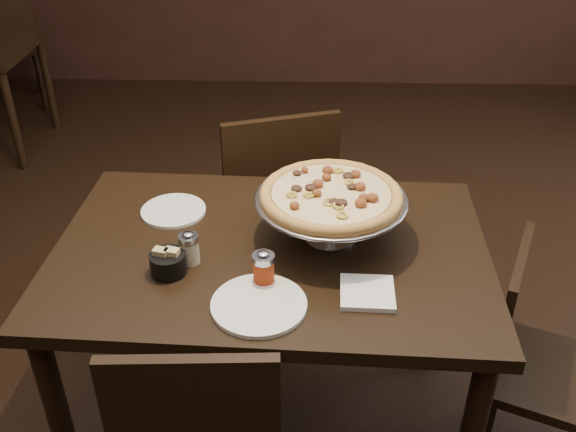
{
  "coord_description": "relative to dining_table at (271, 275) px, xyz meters",
  "views": [
    {
      "loc": [
        0.09,
        -1.66,
        1.92
      ],
      "look_at": [
        0.03,
        -0.03,
        0.89
      ],
      "focal_mm": 40.0,
      "sensor_mm": 36.0,
      "label": 1
    }
  ],
  "objects": [
    {
      "name": "room",
      "position": [
        0.08,
        0.11,
        0.7
      ],
      "size": [
        6.04,
        7.04,
        2.84
      ],
      "color": "black",
      "rests_on": "ground"
    },
    {
      "name": "dining_table",
      "position": [
        0.0,
        0.0,
        0.0
      ],
      "size": [
        1.33,
        0.91,
        0.81
      ],
      "rotation": [
        0.0,
        0.0,
        -0.04
      ],
      "color": "black",
      "rests_on": "ground"
    },
    {
      "name": "pizza_stand",
      "position": [
        0.18,
        0.05,
        0.26
      ],
      "size": [
        0.45,
        0.45,
        0.19
      ],
      "color": "#B4B3BB",
      "rests_on": "dining_table"
    },
    {
      "name": "parmesan_shaker",
      "position": [
        -0.23,
        -0.09,
        0.16
      ],
      "size": [
        0.06,
        0.06,
        0.1
      ],
      "color": "beige",
      "rests_on": "dining_table"
    },
    {
      "name": "pepper_flake_shaker",
      "position": [
        -0.01,
        -0.18,
        0.16
      ],
      "size": [
        0.06,
        0.06,
        0.11
      ],
      "color": "maroon",
      "rests_on": "dining_table"
    },
    {
      "name": "packet_caddy",
      "position": [
        -0.28,
        -0.14,
        0.14
      ],
      "size": [
        0.1,
        0.1,
        0.08
      ],
      "rotation": [
        0.0,
        0.0,
        -0.24
      ],
      "color": "black",
      "rests_on": "dining_table"
    },
    {
      "name": "napkin_stack",
      "position": [
        0.27,
        -0.22,
        0.11
      ],
      "size": [
        0.15,
        0.15,
        0.02
      ],
      "primitive_type": "cube",
      "rotation": [
        0.0,
        0.0,
        -0.03
      ],
      "color": "white",
      "rests_on": "dining_table"
    },
    {
      "name": "plate_left",
      "position": [
        -0.33,
        0.19,
        0.11
      ],
      "size": [
        0.21,
        0.21,
        0.01
      ],
      "primitive_type": "cylinder",
      "color": "white",
      "rests_on": "dining_table"
    },
    {
      "name": "plate_near",
      "position": [
        -0.02,
        -0.28,
        0.11
      ],
      "size": [
        0.26,
        0.26,
        0.01
      ],
      "primitive_type": "cylinder",
      "color": "white",
      "rests_on": "dining_table"
    },
    {
      "name": "serving_spatula",
      "position": [
        0.26,
        -0.05,
        0.25
      ],
      "size": [
        0.16,
        0.16,
        0.02
      ],
      "rotation": [
        0.0,
        0.0,
        -0.36
      ],
      "color": "#B4B3BB",
      "rests_on": "pizza_stand"
    },
    {
      "name": "chair_far",
      "position": [
        -0.03,
        0.71,
        -0.17
      ],
      "size": [
        0.57,
        0.57,
        0.97
      ],
      "rotation": [
        0.0,
        0.0,
        3.46
      ],
      "color": "black",
      "rests_on": "ground"
    },
    {
      "name": "chair_side",
      "position": [
        0.84,
        -0.07,
        -0.26
      ],
      "size": [
        0.5,
        0.5,
        0.82
      ],
      "rotation": [
        0.0,
        0.0,
        1.17
      ],
      "color": "black",
      "rests_on": "ground"
    },
    {
      "name": "bg_chair_far",
      "position": [
        -2.09,
        2.94,
        -0.18
      ],
      "size": [
        0.59,
        0.59,
        0.96
      ],
      "rotation": [
        0.0,
        0.0,
        3.57
      ],
      "color": "black",
      "rests_on": "ground"
    }
  ]
}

